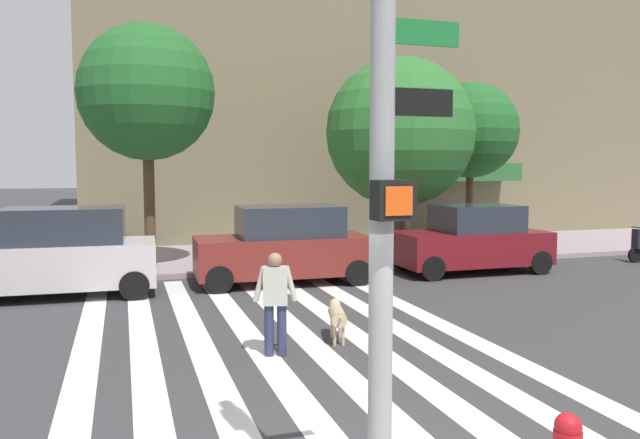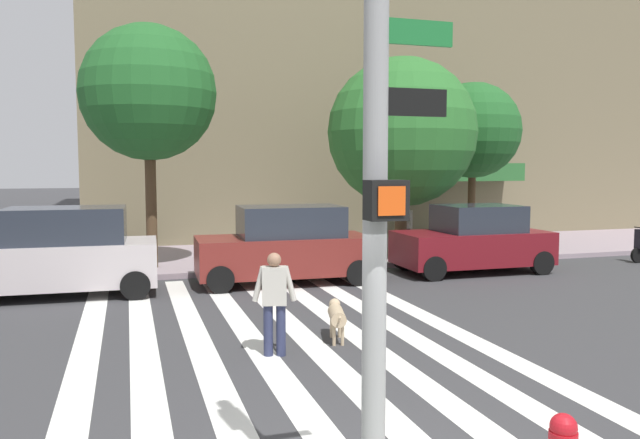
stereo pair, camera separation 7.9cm
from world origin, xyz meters
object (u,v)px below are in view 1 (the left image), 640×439
object	(u,v)px
pedestrian_dog_walker	(275,298)
pedestrian_bystander	(405,225)
street_tree_nearest	(147,93)
parked_car_fourth_in_line	(472,240)
traffic_light_pole	(386,90)
street_tree_further	(471,131)
parked_car_behind_first	(60,253)
street_tree_middle	(400,133)
parked_car_third_in_line	(285,246)
dog_on_leash	(337,315)

from	to	relation	value
pedestrian_dog_walker	pedestrian_bystander	world-z (taller)	pedestrian_bystander
pedestrian_bystander	street_tree_nearest	bearing A→B (deg)	-176.93
parked_car_fourth_in_line	pedestrian_dog_walker	world-z (taller)	parked_car_fourth_in_line
traffic_light_pole	street_tree_further	world-z (taller)	traffic_light_pole
traffic_light_pole	parked_car_behind_first	size ratio (longest dim) A/B	1.32
pedestrian_dog_walker	pedestrian_bystander	bearing A→B (deg)	54.07
street_tree_middle	pedestrian_dog_walker	distance (m)	10.66
parked_car_behind_first	parked_car_third_in_line	xyz separation A→B (m)	(5.31, 0.00, -0.03)
dog_on_leash	parked_car_fourth_in_line	bearing A→B (deg)	42.36
parked_car_fourth_in_line	street_tree_middle	world-z (taller)	street_tree_middle
traffic_light_pole	dog_on_leash	world-z (taller)	traffic_light_pole
street_tree_further	street_tree_nearest	bearing A→B (deg)	-175.46
parked_car_third_in_line	street_tree_middle	size ratio (longest dim) A/B	0.72
street_tree_middle	street_tree_further	bearing A→B (deg)	18.88
street_tree_further	parked_car_third_in_line	bearing A→B (deg)	-155.01
parked_car_behind_first	pedestrian_bystander	distance (m)	10.57
street_tree_further	dog_on_leash	size ratio (longest dim) A/B	5.14
street_tree_nearest	pedestrian_dog_walker	distance (m)	9.55
street_tree_nearest	pedestrian_bystander	size ratio (longest dim) A/B	4.09
dog_on_leash	traffic_light_pole	bearing A→B (deg)	-105.96
street_tree_nearest	street_tree_middle	distance (m)	7.56
traffic_light_pole	parked_car_behind_first	bearing A→B (deg)	106.05
street_tree_further	dog_on_leash	bearing A→B (deg)	-131.74
street_tree_nearest	street_tree_further	xyz separation A→B (m)	(10.63, 0.84, -0.79)
street_tree_nearest	street_tree_middle	world-z (taller)	street_tree_nearest
parked_car_third_in_line	street_tree_nearest	distance (m)	5.76
parked_car_behind_first	traffic_light_pole	bearing A→B (deg)	-73.95
street_tree_middle	pedestrian_bystander	world-z (taller)	street_tree_middle
street_tree_nearest	pedestrian_dog_walker	bearing A→B (deg)	-79.79
parked_car_third_in_line	parked_car_fourth_in_line	xyz separation A→B (m)	(5.44, 0.00, -0.06)
traffic_light_pole	street_tree_further	size ratio (longest dim) A/B	1.02
street_tree_nearest	dog_on_leash	distance (m)	9.59
parked_car_fourth_in_line	street_tree_middle	xyz separation A→B (m)	(-1.14, 2.39, 3.11)
street_tree_further	pedestrian_bystander	size ratio (longest dim) A/B	3.45
parked_car_behind_first	pedestrian_bystander	bearing A→B (deg)	16.77
street_tree_nearest	street_tree_further	distance (m)	10.69
pedestrian_dog_walker	pedestrian_bystander	distance (m)	11.04
parked_car_behind_first	dog_on_leash	distance (m)	7.26
parked_car_third_in_line	pedestrian_bystander	size ratio (longest dim) A/B	2.71
street_tree_further	pedestrian_dog_walker	xyz separation A→B (m)	(-9.09, -9.35, -3.25)
traffic_light_pole	parked_car_fourth_in_line	xyz separation A→B (m)	(7.54, 11.13, -2.62)
street_tree_middle	parked_car_behind_first	bearing A→B (deg)	-166.01
traffic_light_pole	street_tree_nearest	bearing A→B (deg)	94.55
street_tree_further	pedestrian_bystander	bearing A→B (deg)	-171.02
parked_car_fourth_in_line	pedestrian_dog_walker	distance (m)	9.23
street_tree_nearest	pedestrian_bystander	xyz separation A→B (m)	(8.01, 0.43, -3.90)
parked_car_third_in_line	pedestrian_bystander	distance (m)	5.70
parked_car_third_in_line	street_tree_further	xyz separation A→B (m)	(7.43, 3.46, 3.22)
parked_car_behind_first	pedestrian_dog_walker	distance (m)	6.93
traffic_light_pole	parked_car_third_in_line	size ratio (longest dim) A/B	1.30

